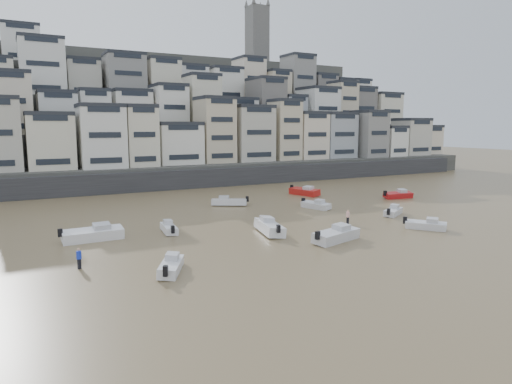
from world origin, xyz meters
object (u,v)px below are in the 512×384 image
boat_b (426,224)px  person_blue (79,258)px  person_pink (348,217)px  boat_k (93,232)px  boat_c (269,225)px  boat_g (398,194)px  boat_e (316,204)px  boat_j (171,264)px  boat_d (393,210)px  boat_a (336,233)px  boat_h (229,200)px  boat_i (304,190)px  boat_f (169,227)px

boat_b → person_blue: bearing=-132.2°
person_blue → person_pink: bearing=5.9°
boat_k → boat_c: bearing=-19.3°
boat_g → boat_e: bearing=-166.2°
boat_b → boat_j: 30.17m
boat_b → boat_d: bearing=122.7°
boat_a → boat_h: size_ratio=1.13×
boat_c → boat_k: boat_k is taller
boat_c → boat_j: (-13.64, -7.99, -0.20)m
boat_k → boat_a: bearing=-30.5°
boat_d → person_pink: person_pink is taller
boat_a → boat_b: size_ratio=1.33×
boat_i → person_blue: 46.19m
boat_f → boat_c: bearing=-113.5°
boat_g → boat_j: 47.99m
boat_e → boat_i: boat_i is taller
boat_e → boat_k: (-30.71, -4.27, 0.22)m
boat_k → person_blue: 9.44m
boat_h → boat_i: boat_i is taller
boat_d → person_blue: person_blue is taller
boat_e → person_blue: 35.77m
boat_f → person_pink: 20.96m
boat_f → person_blue: 13.84m
boat_g → person_blue: size_ratio=3.01×
boat_a → boat_k: (-21.69, 11.86, 0.02)m
boat_h → person_pink: person_pink is taller
boat_a → boat_b: 12.35m
boat_h → person_blue: (-23.46, -21.55, 0.10)m
boat_c → boat_i: bearing=-29.5°
boat_b → boat_d: (2.92, 7.96, -0.00)m
boat_c → person_blue: bearing=112.5°
boat_a → boat_h: bearing=75.9°
boat_j → person_blue: 7.73m
boat_g → boat_c: bearing=-150.5°
boat_j → boat_g: bearing=-39.1°
person_blue → person_pink: same height
boat_b → boat_c: boat_c is taller
boat_j → person_blue: size_ratio=2.84×
boat_d → boat_g: 14.82m
boat_e → boat_b: bearing=-4.2°
boat_b → boat_j: (-30.14, -1.18, 0.02)m
boat_a → person_pink: person_pink is taller
boat_j → person_pink: person_pink is taller
boat_i → person_blue: size_ratio=3.52×
boat_g → boat_i: (-11.39, 10.07, 0.12)m
boat_e → person_pink: 10.56m
boat_b → boat_g: bearing=105.1°
boat_a → boat_e: 18.49m
boat_f → boat_h: bearing=-39.9°
boat_f → boat_i: 32.58m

